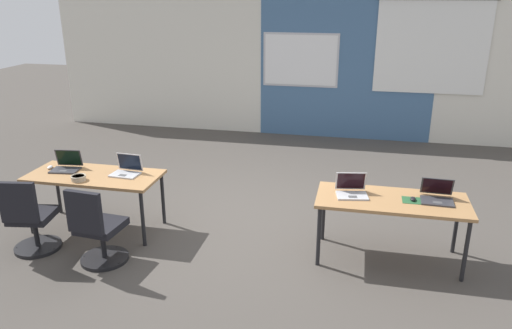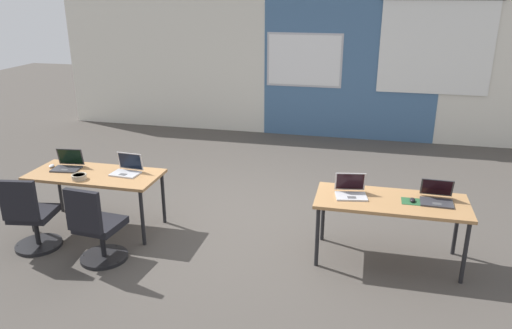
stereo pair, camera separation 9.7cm
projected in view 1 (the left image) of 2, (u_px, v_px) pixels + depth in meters
ground_plane at (246, 220)px, 6.40m from camera, size 24.00×24.00×0.00m
back_wall_assembly at (297, 65)px, 9.77m from camera, size 10.00×0.27×2.80m
desk_near_left at (94, 179)px, 5.98m from camera, size 1.60×0.70×0.72m
desk_near_right at (392, 204)px, 5.28m from camera, size 1.60×0.70×0.72m
laptop_near_left_inner at (127, 170)px, 5.95m from camera, size 0.35×0.29×0.24m
chair_near_left_inner at (98, 232)px, 5.27m from camera, size 0.52×0.56×0.92m
laptop_near_right_inner at (352, 190)px, 5.35m from camera, size 0.38×0.34×0.23m
laptop_near_left_end at (66, 166)px, 6.10m from camera, size 0.36×0.32×0.23m
mouse_near_left_end at (50, 167)px, 6.15m from camera, size 0.07×0.11×0.03m
chair_near_left_end at (31, 222)px, 5.52m from camera, size 0.52×0.57×0.92m
laptop_near_right_end at (437, 196)px, 5.21m from camera, size 0.34×0.33×0.22m
mousepad_near_right_end at (413, 200)px, 5.22m from camera, size 0.22×0.19×0.00m
mouse_near_right_end at (413, 199)px, 5.21m from camera, size 0.06×0.10×0.03m
snack_bowl at (78, 178)px, 5.75m from camera, size 0.18×0.18×0.06m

